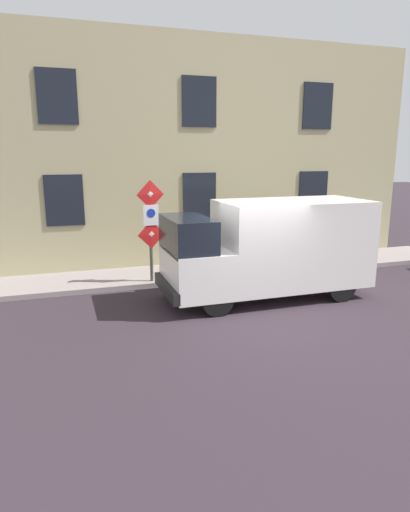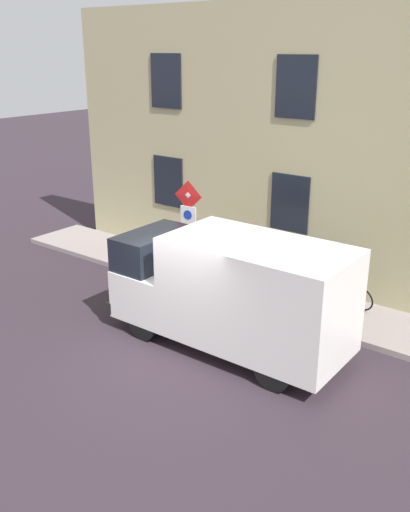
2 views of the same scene
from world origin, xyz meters
name	(u,v)px [view 2 (image 2 of 2)]	position (x,y,z in m)	size (l,w,h in m)	color
ground_plane	(177,353)	(0.00, 0.00, 0.00)	(80.00, 80.00, 0.00)	#32272F
sidewalk_slab	(267,295)	(3.66, 0.00, 0.07)	(2.00, 17.15, 0.14)	gray
building_facade	(300,151)	(5.01, 0.00, 3.63)	(0.75, 15.15, 7.25)	tan
sign_post_stacked	(189,223)	(2.86, 1.95, 1.84)	(0.18, 0.56, 2.71)	#474C47
delivery_van	(233,290)	(0.96, -0.76, 1.33)	(2.02, 5.34, 2.50)	white
bicycle_green	(342,291)	(4.11, -1.85, 0.51)	(0.49, 1.72, 0.89)	black
bicycle_blue	(311,283)	(4.11, -1.02, 0.51)	(0.46, 1.71, 0.89)	black
bicycle_purple	(283,275)	(4.11, -0.20, 0.51)	(0.46, 1.71, 0.89)	black
pedestrian	(309,268)	(3.70, -1.13, 1.07)	(0.46, 0.47, 1.72)	#262B47
litter_bin	(310,300)	(3.01, -1.54, 0.59)	(0.44, 0.44, 0.90)	#2D5133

